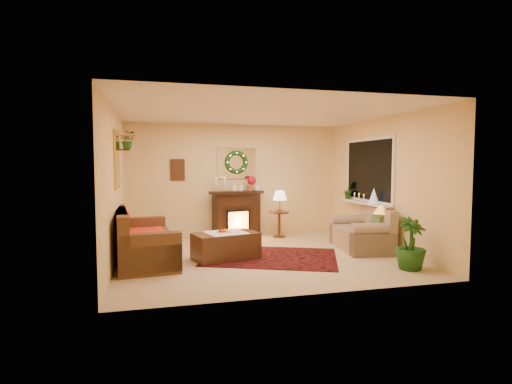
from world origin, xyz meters
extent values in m
plane|color=beige|center=(0.00, 0.00, 0.00)|extent=(5.00, 5.00, 0.00)
plane|color=white|center=(0.00, 0.00, 2.60)|extent=(5.00, 5.00, 0.00)
plane|color=#EFD88C|center=(0.00, 2.25, 1.30)|extent=(5.00, 5.00, 0.00)
plane|color=#EFD88C|center=(0.00, -2.25, 1.30)|extent=(5.00, 5.00, 0.00)
plane|color=#EFD88C|center=(-2.50, 0.00, 1.30)|extent=(4.50, 4.50, 0.00)
plane|color=#EFD88C|center=(2.50, 0.00, 1.30)|extent=(4.50, 4.50, 0.00)
cube|color=maroon|center=(0.16, -0.14, 0.01)|extent=(2.79, 2.49, 0.01)
cube|color=#493823|center=(-2.04, 0.13, 0.43)|extent=(1.14, 2.19, 0.91)
cube|color=#CB4026|center=(-2.11, 0.32, 0.46)|extent=(0.86, 1.40, 0.02)
cube|color=black|center=(-0.03, 2.04, 0.55)|extent=(1.13, 0.60, 0.99)
sphere|color=#B01221|center=(0.32, 2.03, 1.30)|extent=(0.20, 0.20, 0.20)
cylinder|color=white|center=(-0.51, 2.02, 1.26)|extent=(0.06, 0.06, 0.18)
cylinder|color=#EEE9CF|center=(-0.31, 2.04, 1.26)|extent=(0.06, 0.06, 0.19)
cube|color=white|center=(0.00, 2.23, 1.70)|extent=(0.92, 0.02, 0.72)
torus|color=#194719|center=(0.00, 2.19, 1.72)|extent=(0.55, 0.11, 0.55)
cube|color=#381E11|center=(-1.35, 2.23, 1.55)|extent=(0.32, 0.03, 0.48)
cube|color=gold|center=(-2.48, 0.30, 1.75)|extent=(0.03, 0.84, 1.00)
imported|color=#194719|center=(-2.34, 1.05, 1.97)|extent=(0.33, 0.28, 0.36)
cube|color=tan|center=(2.06, 0.06, 0.42)|extent=(1.01, 1.52, 0.83)
cube|color=white|center=(2.48, 0.55, 1.55)|extent=(0.03, 1.86, 1.36)
cube|color=black|center=(2.47, 0.55, 1.55)|extent=(0.02, 1.70, 1.22)
cube|color=white|center=(2.38, 0.55, 0.87)|extent=(0.22, 1.86, 0.04)
cone|color=silver|center=(2.36, 0.13, 1.04)|extent=(0.21, 0.21, 0.32)
imported|color=#2F642E|center=(2.41, 1.26, 1.08)|extent=(0.29, 0.23, 0.53)
cylinder|color=black|center=(0.90, 1.72, 0.33)|extent=(0.55, 0.55, 0.59)
cone|color=#FFE8BF|center=(0.92, 1.73, 0.88)|extent=(0.32, 0.32, 0.49)
cube|color=#51341B|center=(2.26, -0.30, 0.27)|extent=(0.57, 0.57, 0.54)
cone|color=#F1953E|center=(2.25, -0.32, 0.74)|extent=(0.28, 0.28, 0.42)
cube|color=#4E3018|center=(-0.66, -0.08, 0.21)|extent=(1.23, 0.87, 0.47)
cylinder|color=silver|center=(-0.70, -0.06, 0.45)|extent=(0.28, 0.28, 0.06)
imported|color=#144612|center=(2.06, -1.49, 0.45)|extent=(1.63, 1.63, 2.51)
camera|label=1|loc=(-1.86, -6.95, 1.68)|focal=28.00mm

